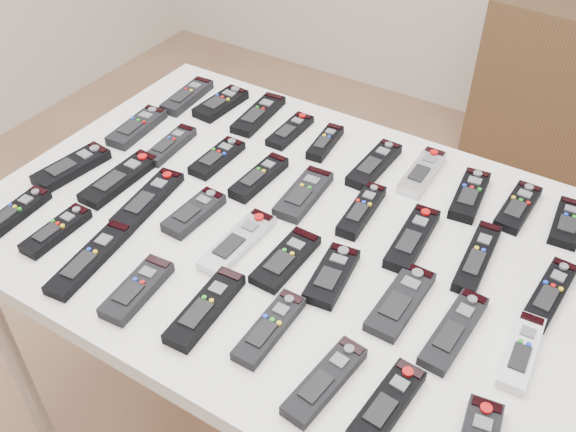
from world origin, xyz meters
The scene contains 38 objects.
table centered at (-0.07, 0.09, 0.72)m, with size 1.25×0.88×0.78m.
remote_0 centered at (-0.56, 0.37, 0.79)m, with size 0.05×0.17×0.02m, color black.
remote_1 centered at (-0.46, 0.39, 0.79)m, with size 0.06×0.16×0.02m, color black.
remote_2 centered at (-0.35, 0.40, 0.79)m, with size 0.06×0.19×0.02m, color black.
remote_3 centered at (-0.24, 0.38, 0.79)m, with size 0.05×0.15×0.02m, color black.
remote_4 centered at (-0.14, 0.38, 0.79)m, with size 0.04×0.14×0.02m, color black.
remote_5 centered at (0.00, 0.36, 0.79)m, with size 0.05×0.18×0.02m, color black.
remote_6 centered at (0.11, 0.39, 0.79)m, with size 0.05×0.17×0.02m, color #B7B7BC.
remote_7 centered at (0.22, 0.37, 0.79)m, with size 0.05×0.17×0.02m, color black.
remote_8 centered at (0.32, 0.38, 0.79)m, with size 0.05×0.16×0.02m, color black.
remote_9 centered at (0.43, 0.39, 0.79)m, with size 0.06×0.15×0.02m, color black.
remote_10 centered at (-0.57, 0.19, 0.79)m, with size 0.06×0.17×0.02m, color black.
remote_11 centered at (-0.45, 0.17, 0.79)m, with size 0.05×0.16×0.02m, color black.
remote_12 centered at (-0.32, 0.19, 0.79)m, with size 0.05×0.15×0.02m, color black.
remote_13 centered at (-0.20, 0.18, 0.79)m, with size 0.05×0.17×0.02m, color black.
remote_14 centered at (-0.08, 0.18, 0.79)m, with size 0.06×0.17×0.02m, color black.
remote_15 centered at (0.05, 0.20, 0.79)m, with size 0.04×0.17×0.02m, color black.
remote_16 centered at (0.18, 0.17, 0.79)m, with size 0.05×0.19×0.02m, color black.
remote_17 centered at (0.30, 0.19, 0.79)m, with size 0.05×0.20×0.02m, color black.
remote_18 centered at (0.45, 0.17, 0.79)m, with size 0.05×0.18×0.02m, color black.
remote_19 centered at (-0.58, -0.02, 0.79)m, with size 0.06×0.18×0.02m, color black.
remote_20 centered at (-0.46, 0.01, 0.79)m, with size 0.06×0.20×0.02m, color black.
remote_21 centered at (-0.36, -0.01, 0.79)m, with size 0.06×0.20×0.02m, color black.
remote_22 centered at (-0.24, 0.00, 0.79)m, with size 0.05×0.15×0.02m, color black.
remote_23 centered at (-0.12, -0.02, 0.79)m, with size 0.05×0.19×0.02m, color #B7B7BC.
remote_24 centered at (-0.01, -0.01, 0.79)m, with size 0.06×0.17×0.02m, color black.
remote_25 centered at (0.09, 0.00, 0.79)m, with size 0.06×0.15×0.02m, color black.
remote_26 centered at (0.22, 0.01, 0.79)m, with size 0.06×0.18×0.02m, color black.
remote_27 centered at (0.33, 0.00, 0.79)m, with size 0.05×0.19×0.02m, color black.
remote_28 centered at (0.44, 0.01, 0.79)m, with size 0.05×0.16×0.02m, color silver.
remote_29 centered at (-0.56, -0.20, 0.79)m, with size 0.05×0.17×0.02m, color black.
remote_30 centered at (-0.45, -0.19, 0.79)m, with size 0.05×0.15×0.02m, color black.
remote_31 centered at (-0.33, -0.21, 0.79)m, with size 0.05×0.21×0.02m, color black.
remote_32 centered at (-0.20, -0.22, 0.79)m, with size 0.06×0.16×0.02m, color black.
remote_33 centered at (-0.06, -0.19, 0.79)m, with size 0.05×0.19×0.02m, color black.
remote_34 centered at (0.06, -0.17, 0.79)m, with size 0.05×0.17×0.02m, color black.
remote_35 centered at (0.19, -0.21, 0.79)m, with size 0.05×0.18×0.02m, color black.
remote_36 centered at (0.29, -0.20, 0.79)m, with size 0.05×0.16×0.02m, color black.
Camera 1 is at (0.46, -0.76, 1.66)m, focal length 40.00 mm.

